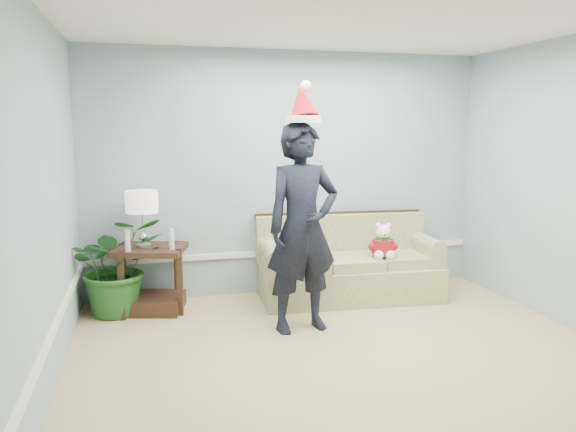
% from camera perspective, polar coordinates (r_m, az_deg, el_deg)
% --- Properties ---
extents(room_shell, '(4.54, 5.04, 2.74)m').
position_cam_1_polar(room_shell, '(3.96, 9.15, 1.39)').
color(room_shell, tan).
rests_on(room_shell, ground).
extents(wainscot_trim, '(4.49, 4.99, 0.06)m').
position_cam_1_polar(wainscot_trim, '(4.99, -9.37, -7.61)').
color(wainscot_trim, white).
rests_on(wainscot_trim, room_shell).
extents(sofa, '(2.00, 0.97, 0.91)m').
position_cam_1_polar(sofa, '(6.27, 6.10, -5.29)').
color(sofa, '#576B32').
rests_on(sofa, room_shell).
extents(side_table, '(0.82, 0.74, 0.67)m').
position_cam_1_polar(side_table, '(5.95, -13.75, -6.90)').
color(side_table, '#3C2516').
rests_on(side_table, room_shell).
extents(table_lamp, '(0.32, 0.32, 0.57)m').
position_cam_1_polar(table_lamp, '(5.80, -14.64, 1.18)').
color(table_lamp, silver).
rests_on(table_lamp, side_table).
extents(candle_pair, '(0.47, 0.05, 0.21)m').
position_cam_1_polar(candle_pair, '(5.67, -13.87, -2.46)').
color(candle_pair, silver).
rests_on(candle_pair, side_table).
extents(houseplant, '(1.09, 1.01, 1.00)m').
position_cam_1_polar(houseplant, '(5.88, -17.00, -4.83)').
color(houseplant, '#1D521D').
rests_on(houseplant, room_shell).
extents(man, '(0.76, 0.56, 1.92)m').
position_cam_1_polar(man, '(5.11, 1.49, -1.23)').
color(man, black).
rests_on(man, room_shell).
extents(santa_hat, '(0.38, 0.41, 0.37)m').
position_cam_1_polar(santa_hat, '(5.05, 1.48, 11.24)').
color(santa_hat, white).
rests_on(santa_hat, man).
extents(teddy_bear, '(0.28, 0.29, 0.38)m').
position_cam_1_polar(teddy_bear, '(6.13, 9.65, -2.89)').
color(teddy_bear, white).
rests_on(teddy_bear, sofa).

